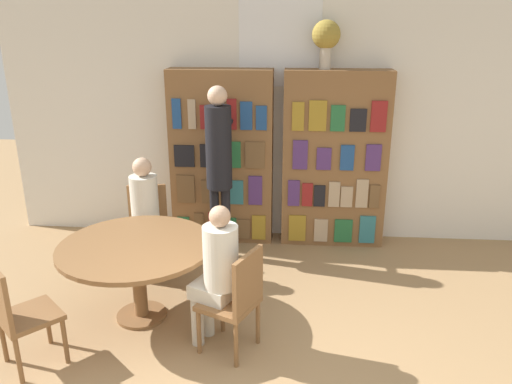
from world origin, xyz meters
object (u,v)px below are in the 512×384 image
(bookshelf_right, at_px, (334,160))
(seated_reader_right, at_px, (217,269))
(chair_near_camera, at_px, (17,311))
(librarian_standing, at_px, (219,156))
(bookshelf_left, at_px, (222,158))
(seated_reader_left, at_px, (145,210))
(flower_vase, at_px, (326,37))
(chair_far_side, at_px, (237,297))
(reading_table, at_px, (137,255))
(chair_left_side, at_px, (148,223))

(bookshelf_right, height_order, seated_reader_right, bookshelf_right)
(bookshelf_right, bearing_deg, chair_near_camera, -134.50)
(bookshelf_right, relative_size, librarian_standing, 1.06)
(chair_near_camera, distance_m, librarian_standing, 2.43)
(bookshelf_left, xyz_separation_m, seated_reader_left, (-0.65, -0.96, -0.29))
(flower_vase, xyz_separation_m, seated_reader_left, (-1.79, -0.97, -1.63))
(chair_near_camera, distance_m, chair_far_side, 1.61)
(seated_reader_left, bearing_deg, bookshelf_left, -135.13)
(bookshelf_left, height_order, reading_table, bookshelf_left)
(reading_table, bearing_deg, bookshelf_left, 74.53)
(librarian_standing, bearing_deg, flower_vase, 24.86)
(chair_near_camera, distance_m, seated_reader_right, 1.49)
(bookshelf_right, height_order, flower_vase, flower_vase)
(reading_table, relative_size, chair_near_camera, 1.50)
(flower_vase, height_order, librarian_standing, flower_vase)
(chair_left_side, height_order, seated_reader_right, seated_reader_right)
(librarian_standing, bearing_deg, chair_near_camera, -121.22)
(chair_near_camera, relative_size, chair_left_side, 1.00)
(reading_table, relative_size, librarian_standing, 0.70)
(flower_vase, height_order, chair_left_side, flower_vase)
(chair_left_side, bearing_deg, seated_reader_left, 90.00)
(seated_reader_right, bearing_deg, bookshelf_left, 31.66)
(reading_table, xyz_separation_m, chair_near_camera, (-0.68, -0.73, -0.12))
(chair_near_camera, relative_size, seated_reader_right, 0.72)
(chair_left_side, bearing_deg, librarian_standing, -169.51)
(chair_near_camera, height_order, seated_reader_left, seated_reader_left)
(bookshelf_left, xyz_separation_m, chair_near_camera, (-1.17, -2.50, -0.51))
(bookshelf_right, height_order, chair_far_side, bookshelf_right)
(chair_left_side, bearing_deg, reading_table, 90.00)
(bookshelf_right, xyz_separation_m, chair_near_camera, (-2.46, -2.50, -0.51))
(bookshelf_left, relative_size, seated_reader_left, 1.62)
(flower_vase, distance_m, chair_far_side, 2.96)
(chair_left_side, height_order, chair_far_side, same)
(flower_vase, height_order, reading_table, flower_vase)
(seated_reader_right, xyz_separation_m, librarian_standing, (-0.21, 1.61, 0.46))
(bookshelf_right, xyz_separation_m, chair_far_side, (-0.87, -2.19, -0.51))
(bookshelf_left, xyz_separation_m, reading_table, (-0.49, -1.77, -0.39))
(chair_left_side, bearing_deg, chair_far_side, 117.00)
(bookshelf_right, height_order, chair_near_camera, bookshelf_right)
(bookshelf_left, xyz_separation_m, bookshelf_right, (1.29, 0.00, 0.00))
(chair_near_camera, bearing_deg, reading_table, 90.00)
(reading_table, xyz_separation_m, seated_reader_right, (0.74, -0.34, 0.08))
(bookshelf_right, relative_size, flower_vase, 3.94)
(flower_vase, distance_m, seated_reader_left, 2.60)
(seated_reader_right, bearing_deg, chair_left_side, 60.12)
(bookshelf_right, relative_size, reading_table, 1.52)
(chair_far_side, bearing_deg, bookshelf_right, 3.05)
(bookshelf_left, height_order, librarian_standing, bookshelf_left)
(chair_left_side, xyz_separation_m, librarian_standing, (0.73, 0.29, 0.66))
(reading_table, height_order, seated_reader_left, seated_reader_left)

